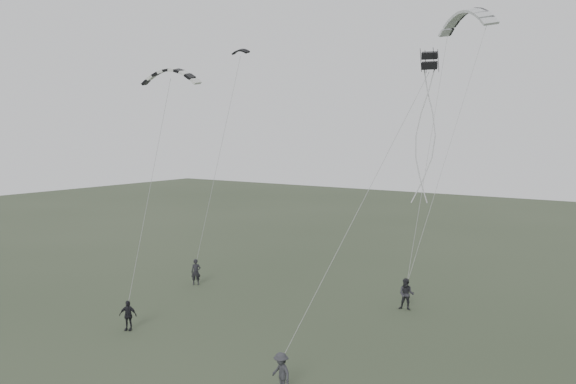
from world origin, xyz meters
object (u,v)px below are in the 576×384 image
Objects in this scene: flyer_center at (128,315)px; kite_box at (430,60)px; flyer_left at (196,272)px; kite_dark_small at (240,50)px; kite_pale_large at (467,11)px; flyer_far at (281,373)px; flyer_right at (406,294)px; kite_striped at (170,70)px.

kite_box is (12.91, 6.62, 12.35)m from flyer_center.
flyer_left is 8.78m from flyer_center.
kite_dark_small is at bearing 27.27° from flyer_left.
kite_box reaches higher than flyer_left.
kite_pale_large is 6.09× the size of kite_box.
flyer_far is 14.90m from kite_box.
flyer_left is at bearing 82.48° from flyer_center.
flyer_right is at bearing 110.35° from flyer_far.
flyer_left is at bearing 93.28° from kite_striped.
flyer_center is 0.47× the size of kite_striped.
kite_box is at bearing -16.27° from kite_dark_small.
kite_dark_small is 0.28× the size of kite_pale_large.
kite_dark_small is 14.47m from kite_pale_large.
kite_dark_small is at bearing 70.51° from kite_striped.
kite_box reaches higher than flyer_center.
flyer_left is 0.38× the size of kite_pale_large.
kite_dark_small reaches higher than kite_box.
kite_box is (2.62, 7.96, 12.33)m from flyer_far.
flyer_left is 1.33× the size of kite_dark_small.
kite_box reaches higher than flyer_far.
flyer_left is 14.86m from kite_dark_small.
kite_striped is (0.49, -6.83, -1.93)m from kite_dark_small.
kite_striped is at bearing 76.84° from flyer_center.
kite_striped is at bearing 171.73° from kite_box.
kite_pale_large is (11.29, 17.35, 16.60)m from flyer_center.
kite_box is at bearing -47.62° from kite_pale_large.
flyer_far is at bearing -101.91° from flyer_right.
kite_dark_small reaches higher than kite_striped.
kite_dark_small is (-11.98, 12.61, 14.53)m from flyer_far.
kite_box is (16.01, -1.59, 12.27)m from flyer_left.
kite_striped is (-11.49, 5.79, 12.60)m from flyer_far.
kite_dark_small is 0.39× the size of kite_striped.
kite_dark_small reaches higher than flyer_right.
flyer_far is at bearing -73.41° from flyer_left.
kite_dark_small is at bearing 154.11° from flyer_far.
flyer_right is 12.26m from flyer_far.
kite_pale_large is at bearing 22.36° from kite_striped.
flyer_left is 23.73m from kite_pale_large.
flyer_center is at bearing -107.24° from flyer_left.
kite_pale_large is (12.97, 6.07, 2.04)m from kite_dark_small.
kite_pale_large is (0.95, 6.43, 16.46)m from flyer_right.
kite_striped reaches higher than flyer_left.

